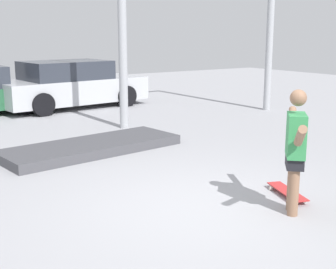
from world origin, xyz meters
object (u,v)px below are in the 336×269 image
(skateboarder, at_px, (295,147))
(parked_car_silver, at_px, (70,85))
(skateboard, at_px, (287,192))
(manual_pad, at_px, (92,147))

(skateboarder, height_order, parked_car_silver, skateboarder)
(skateboard, height_order, parked_car_silver, parked_car_silver)
(skateboard, xyz_separation_m, manual_pad, (-1.19, 3.81, 0.03))
(skateboarder, bearing_deg, skateboard, 1.39)
(manual_pad, bearing_deg, parked_car_silver, 71.46)
(skateboarder, distance_m, skateboard, 1.00)
(skateboard, bearing_deg, manual_pad, 37.23)
(skateboarder, relative_size, parked_car_silver, 0.34)
(parked_car_silver, bearing_deg, manual_pad, -114.07)
(skateboarder, relative_size, skateboard, 1.82)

